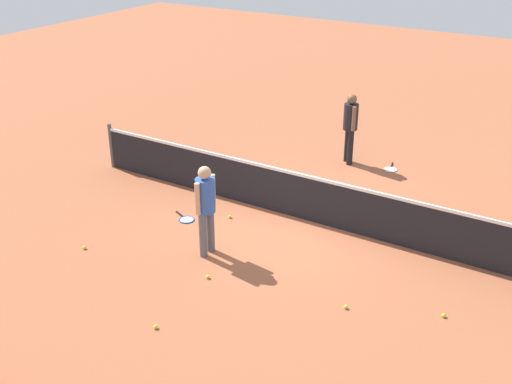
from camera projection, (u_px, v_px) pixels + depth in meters
The scene contains 12 objects.
ground_plane at pixel (300, 218), 12.49m from camera, with size 40.00×40.00×0.00m, color #9E5638.
court_net at pixel (300, 195), 12.27m from camera, with size 10.09×0.09×1.07m.
player_near_side at pixel (206, 203), 10.83m from camera, with size 0.35×0.52×1.70m.
player_far_side at pixel (350, 123), 14.63m from camera, with size 0.48×0.48×1.70m.
tennis_racket_near_player at pixel (186, 219), 12.42m from camera, with size 0.60×0.41×0.03m.
tennis_racket_far_player at pixel (390, 169), 14.67m from camera, with size 0.38×0.61×0.03m.
tennis_ball_near_player at pixel (230, 217), 12.47m from camera, with size 0.07×0.07×0.07m, color #C6E033.
tennis_ball_by_net at pixel (84, 247), 11.38m from camera, with size 0.07×0.07×0.07m, color #C6E033.
tennis_ball_midcourt at pixel (346, 307), 9.75m from camera, with size 0.07×0.07×0.07m, color #C6E033.
tennis_ball_baseline at pixel (208, 277), 10.51m from camera, with size 0.07×0.07×0.07m, color #C6E033.
tennis_ball_stray_left at pixel (156, 327), 9.30m from camera, with size 0.07×0.07×0.07m, color #C6E033.
tennis_ball_stray_right at pixel (444, 315), 9.55m from camera, with size 0.07×0.07×0.07m, color #C6E033.
Camera 1 is at (5.01, -9.88, 5.86)m, focal length 43.83 mm.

